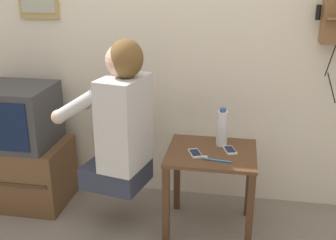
# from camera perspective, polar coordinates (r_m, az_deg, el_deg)

# --- Properties ---
(wall_back) EXTENTS (6.80, 0.05, 2.55)m
(wall_back) POSITION_cam_1_polar(r_m,az_deg,el_deg) (2.88, 0.66, 13.40)
(wall_back) COLOR silver
(wall_back) RESTS_ON ground_plane
(side_table) EXTENTS (0.54, 0.48, 0.55)m
(side_table) POSITION_cam_1_polar(r_m,az_deg,el_deg) (2.63, 5.85, -6.52)
(side_table) COLOR #51331E
(side_table) RESTS_ON ground_plane
(person) EXTENTS (0.58, 0.46, 0.92)m
(person) POSITION_cam_1_polar(r_m,az_deg,el_deg) (2.54, -6.46, -0.01)
(person) COLOR #2D3347
(person) RESTS_ON ground_plane
(tv_stand) EXTENTS (0.66, 0.46, 0.45)m
(tv_stand) POSITION_cam_1_polar(r_m,az_deg,el_deg) (3.21, -19.13, -6.66)
(tv_stand) COLOR brown
(tv_stand) RESTS_ON ground_plane
(television) EXTENTS (0.56, 0.45, 0.41)m
(television) POSITION_cam_1_polar(r_m,az_deg,el_deg) (3.05, -20.41, 0.60)
(television) COLOR #38383A
(television) RESTS_ON tv_stand
(cell_phone_held) EXTENTS (0.10, 0.14, 0.01)m
(cell_phone_held) POSITION_cam_1_polar(r_m,az_deg,el_deg) (2.53, 3.70, -4.53)
(cell_phone_held) COLOR silver
(cell_phone_held) RESTS_ON side_table
(cell_phone_spare) EXTENTS (0.10, 0.14, 0.01)m
(cell_phone_spare) POSITION_cam_1_polar(r_m,az_deg,el_deg) (2.59, 8.36, -4.06)
(cell_phone_spare) COLOR silver
(cell_phone_spare) RESTS_ON side_table
(water_bottle) EXTENTS (0.07, 0.07, 0.24)m
(water_bottle) POSITION_cam_1_polar(r_m,az_deg,el_deg) (2.63, 7.34, -1.09)
(water_bottle) COLOR silver
(water_bottle) RESTS_ON side_table
(toothbrush) EXTENTS (0.16, 0.03, 0.02)m
(toothbrush) POSITION_cam_1_polar(r_m,az_deg,el_deg) (2.45, 6.35, -5.36)
(toothbrush) COLOR #338CD8
(toothbrush) RESTS_ON side_table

